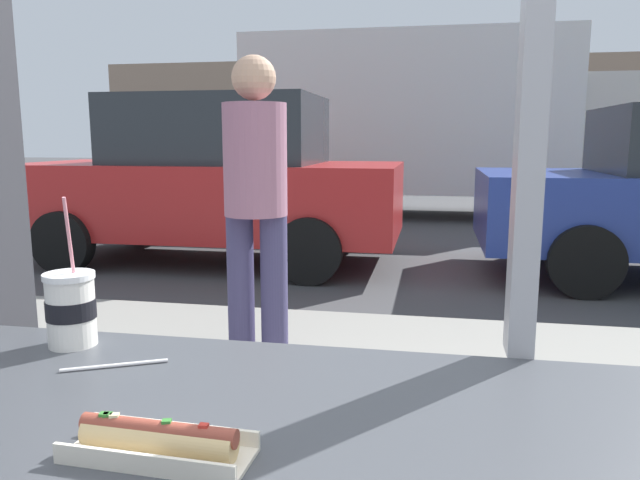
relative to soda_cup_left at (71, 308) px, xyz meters
The scene contains 9 objects.
ground_plane 8.16m from the soda_cup_left, 83.68° to the left, with size 60.00×60.00×0.00m, color #424244.
sidewalk_strip 2.10m from the soda_cup_left, 61.58° to the left, with size 16.00×2.80×0.14m, color gray.
building_facade_far 24.02m from the soda_cup_left, 87.87° to the left, with size 28.00×1.20×4.47m, color gray.
soda_cup_left is the anchor object (origin of this frame).
hotdog_tray_far 0.53m from the soda_cup_left, 45.76° to the right, with size 0.25×0.10×0.05m.
loose_straw 0.19m from the soda_cup_left, 33.33° to the right, with size 0.01×0.01×0.19m, color white.
parked_car_red 5.49m from the soda_cup_left, 107.62° to the left, with size 4.12×1.91×1.81m.
box_truck 9.91m from the soda_cup_left, 84.81° to the left, with size 7.19×2.44×3.07m.
pedestrian 1.87m from the soda_cup_left, 95.13° to the left, with size 0.32×0.32×1.63m.
Camera 1 is at (-0.17, -1.12, 1.36)m, focal length 33.84 mm.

